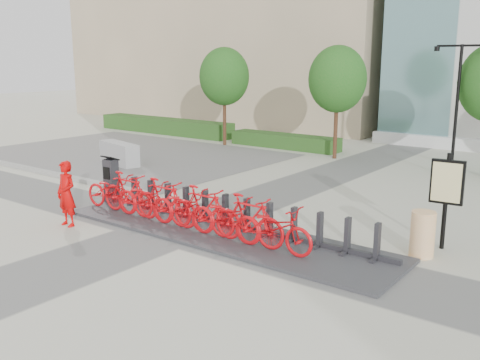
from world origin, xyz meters
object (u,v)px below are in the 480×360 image
Objects in this scene: worker_red at (66,194)px; map_sign at (447,186)px; jersey_barrier at (119,153)px; kiosk at (111,180)px; bike_0 at (112,192)px; construction_barrel at (423,234)px.

worker_red is 9.77m from map_sign.
jersey_barrier is at bearing 165.91° from map_sign.
map_sign reaches higher than kiosk.
construction_barrel is at bearing -77.29° from bike_0.
worker_red is at bearing -158.42° from map_sign.
construction_barrel is (8.58, 1.93, -0.10)m from bike_0.
kiosk reaches higher than bike_0.
bike_0 is at bearing -28.52° from jersey_barrier.
worker_red is (0.07, -1.58, 0.27)m from bike_0.
kiosk is at bearing 109.48° from worker_red.
map_sign is (14.49, -2.36, 1.07)m from jersey_barrier.
bike_0 is 0.95m from kiosk.
worker_red is at bearing -35.90° from jersey_barrier.
kiosk is (-0.72, 0.59, 0.16)m from bike_0.
map_sign is (8.73, 4.34, 0.64)m from worker_red.
bike_0 is at bearing 92.01° from worker_red.
map_sign is (9.51, 2.16, 0.75)m from kiosk.
kiosk is 0.64× the size of map_sign.
map_sign is at bearing 26.07° from worker_red.
construction_barrel is 1.32m from map_sign.
construction_barrel is (8.51, 3.52, -0.36)m from worker_red.
construction_barrel is 0.43× the size of jersey_barrier.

